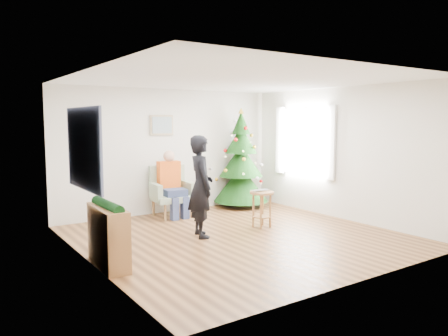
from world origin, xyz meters
TOP-DOWN VIEW (x-y plane):
  - floor at (0.00, 0.00)m, footprint 5.00×5.00m
  - ceiling at (0.00, 0.00)m, footprint 5.00×5.00m
  - wall_back at (0.00, 2.50)m, footprint 5.00×0.00m
  - wall_front at (0.00, -2.50)m, footprint 5.00×0.00m
  - wall_left at (-2.50, 0.00)m, footprint 0.00×5.00m
  - wall_right at (2.50, 0.00)m, footprint 0.00×5.00m
  - window_panel at (2.47, 1.00)m, footprint 0.04×1.30m
  - curtains at (2.44, 1.00)m, footprint 0.05×1.75m
  - christmas_tree at (1.60, 2.12)m, footprint 1.23×1.23m
  - stool at (0.72, 0.29)m, footprint 0.44×0.44m
  - laptop at (0.72, 0.29)m, footprint 0.37×0.25m
  - armchair at (-0.21, 2.07)m, footprint 0.87×0.81m
  - seated_person at (-0.21, 2.01)m, footprint 0.48×0.67m
  - standing_man at (-0.53, 0.37)m, footprint 0.55×0.70m
  - game_controller at (-0.34, 0.34)m, footprint 0.07×0.13m
  - console at (-2.33, -0.23)m, footprint 0.35×1.01m
  - garland at (-2.33, -0.23)m, footprint 0.14×0.90m
  - tapestry at (-2.46, 0.30)m, footprint 0.03×1.50m
  - framed_picture at (-0.20, 2.46)m, footprint 0.52×0.05m

SIDE VIEW (x-z plane):
  - floor at x=0.00m, z-range 0.00..0.00m
  - stool at x=0.72m, z-range 0.01..0.67m
  - armchair at x=-0.21m, z-range -0.13..0.89m
  - console at x=-2.33m, z-range 0.00..0.80m
  - laptop at x=0.72m, z-range 0.66..0.69m
  - seated_person at x=-0.21m, z-range 0.02..1.36m
  - garland at x=-2.33m, z-range 0.75..0.89m
  - standing_man at x=-0.53m, z-range 0.00..1.70m
  - christmas_tree at x=1.60m, z-range -0.11..2.12m
  - game_controller at x=-0.34m, z-range 1.12..1.15m
  - wall_back at x=0.00m, z-range -1.20..3.80m
  - wall_front at x=0.00m, z-range -1.20..3.80m
  - wall_left at x=-2.50m, z-range -1.20..3.80m
  - wall_right at x=2.50m, z-range -1.20..3.80m
  - window_panel at x=2.47m, z-range 0.80..2.20m
  - curtains at x=2.44m, z-range 0.75..2.25m
  - tapestry at x=-2.46m, z-range 0.98..2.12m
  - framed_picture at x=-0.20m, z-range 1.64..2.06m
  - ceiling at x=0.00m, z-range 2.60..2.60m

